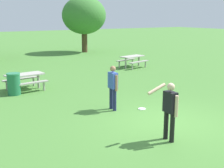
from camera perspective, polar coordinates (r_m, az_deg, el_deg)
ground_plane at (r=9.95m, az=10.47°, el=-7.13°), size 120.00×120.00×0.00m
person_thrower at (r=8.21m, az=11.03°, el=-4.45°), size 0.67×0.64×1.64m
person_catcher at (r=10.72m, az=0.17°, el=-0.17°), size 0.24×0.61×1.64m
frisbee at (r=11.09m, az=5.78°, el=-4.77°), size 0.28×0.28×0.03m
picnic_table_near at (r=14.26m, az=-16.46°, el=1.05°), size 1.83×1.58×0.77m
picnic_table_far at (r=19.85m, az=3.96°, el=4.82°), size 1.96×1.75×0.77m
trash_can_beside_table at (r=13.60m, az=-18.39°, el=0.01°), size 0.59×0.59×0.96m
tree_slender_mid at (r=28.23m, az=-5.42°, el=12.98°), size 4.07×4.07×5.14m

